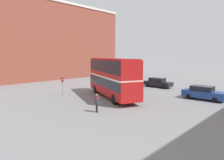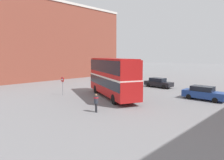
% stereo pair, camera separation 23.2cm
% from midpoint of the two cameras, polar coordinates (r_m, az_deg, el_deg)
% --- Properties ---
extents(ground_plane, '(240.00, 240.00, 0.00)m').
position_cam_midpoint_polar(ground_plane, '(23.42, 2.16, -5.74)').
color(ground_plane, slate).
extents(building_row_left, '(9.90, 36.41, 16.66)m').
position_cam_midpoint_polar(building_row_left, '(48.06, -18.70, 10.43)').
color(building_row_left, brown).
rests_on(building_row_left, ground_plane).
extents(double_decker_bus, '(10.99, 6.84, 4.81)m').
position_cam_midpoint_polar(double_decker_bus, '(24.55, -0.27, 1.37)').
color(double_decker_bus, red).
rests_on(double_decker_bus, ground_plane).
extents(pedestrian_foreground, '(0.58, 0.58, 1.71)m').
position_cam_midpoint_polar(pedestrian_foreground, '(18.35, -4.74, -5.99)').
color(pedestrian_foreground, '#232328').
rests_on(pedestrian_foreground, ground_plane).
extents(parked_car_kerb_far, '(4.71, 1.90, 1.61)m').
position_cam_midpoint_polar(parked_car_kerb_far, '(25.79, 24.37, -3.36)').
color(parked_car_kerb_far, navy).
rests_on(parked_car_kerb_far, ground_plane).
extents(parked_car_side_street, '(4.61, 1.84, 1.54)m').
position_cam_midpoint_polar(parked_car_side_street, '(33.48, 12.75, -0.70)').
color(parked_car_side_street, black).
rests_on(parked_car_side_street, ground_plane).
extents(no_entry_sign, '(0.70, 0.08, 2.41)m').
position_cam_midpoint_polar(no_entry_sign, '(26.72, -14.25, -0.77)').
color(no_entry_sign, gray).
rests_on(no_entry_sign, ground_plane).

